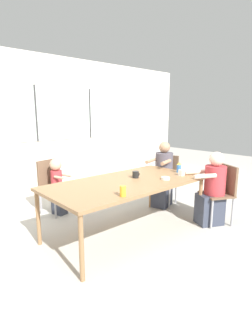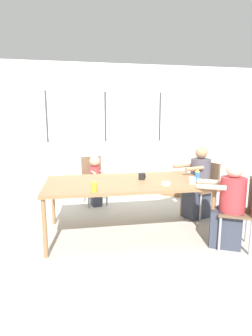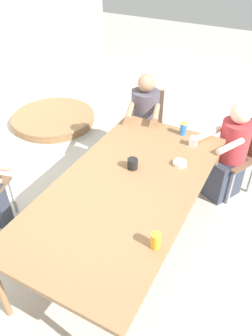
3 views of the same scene
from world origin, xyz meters
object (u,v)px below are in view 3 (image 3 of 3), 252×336
sippy_cup (183,127)px  bowl_white_shallow (180,163)px  milk_carton_small (193,141)px  folded_table_stack (54,119)px  chair_for_man_blue_shirt (240,148)px  juice_glass (156,240)px  chair_for_woman_green_shirt (146,120)px  person_woman_green_shirt (144,128)px  coffee_mug (133,164)px  person_man_blue_shirt (229,156)px

sippy_cup → bowl_white_shallow: bearing=-162.9°
milk_carton_small → folded_table_stack: size_ratio=0.07×
chair_for_man_blue_shirt → juice_glass: size_ratio=7.41×
sippy_cup → juice_glass: 1.45m
milk_carton_small → chair_for_woman_green_shirt: bearing=52.2°
person_woman_green_shirt → coffee_mug: (-1.01, -0.36, 0.27)m
chair_for_woman_green_shirt → coffee_mug: bearing=90.9°
bowl_white_shallow → folded_table_stack: (1.08, 2.33, -0.70)m
person_woman_green_shirt → chair_for_man_blue_shirt: bearing=165.5°
sippy_cup → milk_carton_small: bearing=-133.1°
bowl_white_shallow → juice_glass: bearing=-169.5°
person_woman_green_shirt → juice_glass: bearing=98.7°
folded_table_stack → juice_glass: bearing=-128.6°
chair_for_man_blue_shirt → person_woman_green_shirt: size_ratio=0.77×
coffee_mug → juice_glass: (-0.69, -0.51, 0.01)m
juice_glass → milk_carton_small: (1.27, 0.17, -0.02)m
chair_for_man_blue_shirt → chair_for_woman_green_shirt: bearing=22.6°
person_woman_green_shirt → milk_carton_small: 0.87m
chair_for_woman_green_shirt → juice_glass: 2.09m
person_woman_green_shirt → folded_table_stack: bearing=-29.0°
chair_for_woman_green_shirt → person_man_blue_shirt: 1.08m
sippy_cup → juice_glass: size_ratio=1.32×
person_man_blue_shirt → milk_carton_small: size_ratio=12.55×
chair_for_woman_green_shirt → sippy_cup: sippy_cup is taller
sippy_cup → bowl_white_shallow: size_ratio=1.31×
person_woman_green_shirt → coffee_mug: 1.11m
coffee_mug → folded_table_stack: bearing=56.5°
person_woman_green_shirt → juice_glass: (-1.70, -0.87, 0.28)m
chair_for_woman_green_shirt → milk_carton_small: 0.99m
juice_glass → sippy_cup: bearing=12.9°
chair_for_man_blue_shirt → sippy_cup: bearing=60.8°
juice_glass → milk_carton_small: size_ratio=1.37×
person_woman_green_shirt → milk_carton_small: (-0.43, -0.70, 0.27)m
chair_for_woman_green_shirt → coffee_mug: (-1.17, -0.41, 0.26)m
person_man_blue_shirt → sippy_cup: 0.60m
chair_for_man_blue_shirt → coffee_mug: bearing=83.1°
chair_for_man_blue_shirt → person_man_blue_shirt: size_ratio=0.81×
chair_for_woman_green_shirt → folded_table_stack: (0.14, 1.58, -0.47)m
coffee_mug → milk_carton_small: (0.58, -0.35, -0.00)m
juice_glass → milk_carton_small: 1.28m
sippy_cup → bowl_white_shallow: 0.52m
chair_for_man_blue_shirt → milk_carton_small: bearing=79.8°
chair_for_woman_green_shirt → chair_for_man_blue_shirt: 1.14m
person_man_blue_shirt → milk_carton_small: 0.55m
coffee_mug → folded_table_stack: coffee_mug is taller
person_man_blue_shirt → juice_glass: size_ratio=9.16×
milk_carton_small → folded_table_stack: 2.55m
milk_carton_small → bowl_white_shallow: (-0.35, 0.00, -0.03)m
chair_for_man_blue_shirt → bowl_white_shallow: 0.96m
person_woman_green_shirt → coffee_mug: person_woman_green_shirt is taller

